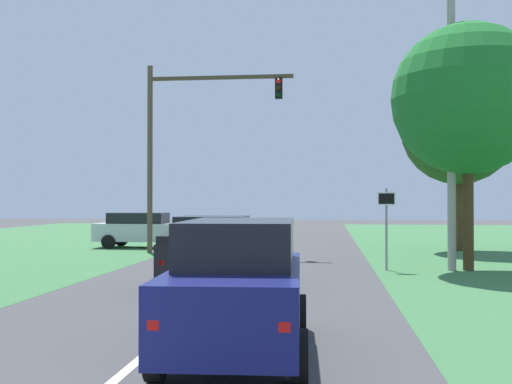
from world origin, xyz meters
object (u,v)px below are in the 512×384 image
object	(u,v)px
traffic_light	(184,131)
keep_moving_sign	(386,218)
crossing_suv_far	(142,229)
oak_tree_right	(459,127)
red_suv_near	(239,285)
utility_pole_right	(451,133)
extra_tree_1	(468,99)
pickup_truck_lead	(214,251)

from	to	relation	value
traffic_light	keep_moving_sign	size ratio (longest dim) A/B	3.05
keep_moving_sign	crossing_suv_far	bearing A→B (deg)	141.47
keep_moving_sign	oak_tree_right	world-z (taller)	oak_tree_right
keep_moving_sign	crossing_suv_far	world-z (taller)	keep_moving_sign
red_suv_near	keep_moving_sign	world-z (taller)	keep_moving_sign
utility_pole_right	extra_tree_1	size ratio (longest dim) A/B	1.11
oak_tree_right	keep_moving_sign	bearing A→B (deg)	-115.48
oak_tree_right	extra_tree_1	bearing A→B (deg)	-99.34
red_suv_near	keep_moving_sign	xyz separation A→B (m)	(3.36, 12.09, 0.70)
pickup_truck_lead	traffic_light	bearing A→B (deg)	107.04
keep_moving_sign	utility_pole_right	world-z (taller)	utility_pole_right
keep_moving_sign	crossing_suv_far	distance (m)	14.40
red_suv_near	keep_moving_sign	bearing A→B (deg)	74.48
traffic_light	utility_pole_right	distance (m)	12.21
red_suv_near	traffic_light	world-z (taller)	traffic_light
pickup_truck_lead	oak_tree_right	distance (m)	17.14
red_suv_near	utility_pole_right	world-z (taller)	utility_pole_right
pickup_truck_lead	red_suv_near	bearing A→B (deg)	-76.60
keep_moving_sign	oak_tree_right	distance (m)	10.42
utility_pole_right	extra_tree_1	distance (m)	1.28
traffic_light	oak_tree_right	world-z (taller)	oak_tree_right
keep_moving_sign	traffic_light	bearing A→B (deg)	144.21
crossing_suv_far	utility_pole_right	size ratio (longest dim) A/B	0.50
traffic_light	pickup_truck_lead	bearing A→B (deg)	-72.96
traffic_light	crossing_suv_far	bearing A→B (deg)	134.33
utility_pole_right	oak_tree_right	bearing A→B (deg)	77.13
red_suv_near	utility_pole_right	bearing A→B (deg)	65.62
traffic_light	crossing_suv_far	world-z (taller)	traffic_light
red_suv_near	pickup_truck_lead	xyz separation A→B (m)	(-1.70, 7.13, -0.07)
keep_moving_sign	utility_pole_right	size ratio (longest dim) A/B	0.30
red_suv_near	crossing_suv_far	xyz separation A→B (m)	(-7.88, 21.04, -0.15)
pickup_truck_lead	crossing_suv_far	size ratio (longest dim) A/B	1.05
pickup_truck_lead	utility_pole_right	size ratio (longest dim) A/B	0.53
traffic_light	utility_pole_right	size ratio (longest dim) A/B	0.91
crossing_suv_far	utility_pole_right	xyz separation A→B (m)	(13.43, -8.81, 3.74)
crossing_suv_far	traffic_light	bearing A→B (deg)	-45.67
utility_pole_right	extra_tree_1	xyz separation A→B (m)	(0.56, 0.10, 1.14)
extra_tree_1	crossing_suv_far	bearing A→B (deg)	148.10
pickup_truck_lead	oak_tree_right	world-z (taller)	oak_tree_right
pickup_truck_lead	extra_tree_1	xyz separation A→B (m)	(7.80, 5.21, 4.81)
oak_tree_right	extra_tree_1	world-z (taller)	oak_tree_right
traffic_light	utility_pole_right	world-z (taller)	utility_pole_right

